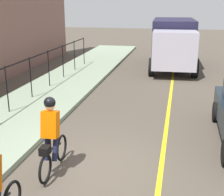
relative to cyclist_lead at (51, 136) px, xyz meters
The scene contains 4 objects.
ground_plane 1.32m from the cyclist_lead, 63.10° to the right, with size 80.00×80.00×0.00m, color #4D443A.
lane_line_centre 2.65m from the cyclist_lead, 80.01° to the right, with size 36.00×0.12×0.01m, color yellow.
cyclist_lead is the anchor object (origin of this frame).
box_truck_background 13.09m from the cyclist_lead, 10.19° to the right, with size 6.81×2.79×2.78m.
Camera 1 is at (-6.42, -1.85, 3.81)m, focal length 49.88 mm.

